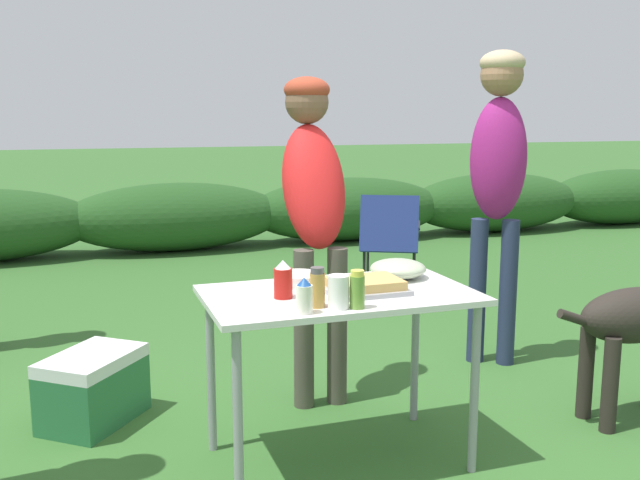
% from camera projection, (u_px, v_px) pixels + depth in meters
% --- Properties ---
extents(ground_plane, '(60.00, 60.00, 0.00)m').
position_uv_depth(ground_plane, '(338.00, 460.00, 3.05)').
color(ground_plane, '#336028').
extents(shrub_hedge, '(14.40, 0.90, 0.74)m').
position_uv_depth(shrub_hedge, '(176.00, 217.00, 7.72)').
color(shrub_hedge, '#234C1E').
rests_on(shrub_hedge, ground).
extents(folding_table, '(1.10, 0.64, 0.74)m').
position_uv_depth(folding_table, '(339.00, 310.00, 2.94)').
color(folding_table, silver).
rests_on(folding_table, ground).
extents(food_tray, '(0.33, 0.25, 0.06)m').
position_uv_depth(food_tray, '(365.00, 286.00, 2.92)').
color(food_tray, '#9E9EA3').
rests_on(food_tray, folding_table).
extents(plate_stack, '(0.20, 0.20, 0.05)m').
position_uv_depth(plate_stack, '(298.00, 279.00, 3.06)').
color(plate_stack, white).
rests_on(plate_stack, folding_table).
extents(mixing_bowl, '(0.25, 0.25, 0.08)m').
position_uv_depth(mixing_bowl, '(398.00, 269.00, 3.17)').
color(mixing_bowl, '#ADBC99').
rests_on(mixing_bowl, folding_table).
extents(paper_cup_stack, '(0.08, 0.08, 0.13)m').
position_uv_depth(paper_cup_stack, '(338.00, 292.00, 2.67)').
color(paper_cup_stack, white).
rests_on(paper_cup_stack, folding_table).
extents(mayo_bottle, '(0.06, 0.06, 0.14)m').
position_uv_depth(mayo_bottle, '(304.00, 296.00, 2.60)').
color(mayo_bottle, silver).
rests_on(mayo_bottle, folding_table).
extents(ketchup_bottle, '(0.07, 0.07, 0.15)m').
position_uv_depth(ketchup_bottle, '(283.00, 280.00, 2.82)').
color(ketchup_bottle, red).
rests_on(ketchup_bottle, folding_table).
extents(spice_jar, '(0.06, 0.06, 0.15)m').
position_uv_depth(spice_jar, '(317.00, 288.00, 2.68)').
color(spice_jar, '#B2893D').
rests_on(spice_jar, folding_table).
extents(relish_jar, '(0.06, 0.06, 0.15)m').
position_uv_depth(relish_jar, '(357.00, 290.00, 2.67)').
color(relish_jar, olive).
rests_on(relish_jar, folding_table).
extents(standing_person_in_dark_puffer, '(0.34, 0.47, 1.65)m').
position_uv_depth(standing_person_in_dark_puffer, '(314.00, 194.00, 3.58)').
color(standing_person_in_dark_puffer, '#4C473D').
rests_on(standing_person_in_dark_puffer, ground).
extents(standing_person_with_beanie, '(0.39, 0.37, 1.81)m').
position_uv_depth(standing_person_with_beanie, '(498.00, 164.00, 4.06)').
color(standing_person_with_beanie, '#232D4C').
rests_on(standing_person_with_beanie, ground).
extents(camp_chair_green_behind_table, '(0.68, 0.73, 0.83)m').
position_uv_depth(camp_chair_green_behind_table, '(390.00, 238.00, 5.79)').
color(camp_chair_green_behind_table, navy).
rests_on(camp_chair_green_behind_table, ground).
extents(cooler_box, '(0.55, 0.57, 0.34)m').
position_uv_depth(cooler_box, '(93.00, 388.00, 3.40)').
color(cooler_box, '#286B3D').
rests_on(cooler_box, ground).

